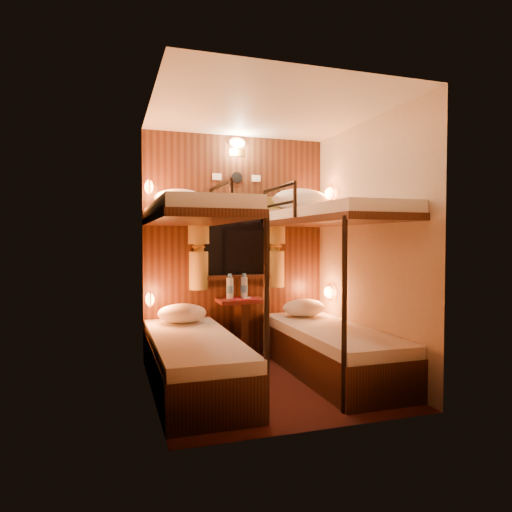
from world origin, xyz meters
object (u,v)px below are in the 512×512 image
object	(u,v)px
bottle_left	(230,288)
bottle_right	(244,288)
table	(241,321)
bunk_left	(194,323)
bunk_right	(330,316)

from	to	relation	value
bottle_left	bottle_right	size ratio (longest dim) A/B	1.00
table	bottle_right	bearing A→B (deg)	33.24
bottle_right	table	bearing A→B (deg)	-146.76
bottle_left	bottle_right	world-z (taller)	same
bottle_left	bunk_left	bearing A→B (deg)	-123.76
bunk_left	bottle_right	bearing A→B (deg)	49.56
table	bottle_right	world-z (taller)	bottle_right
bunk_right	bottle_left	world-z (taller)	bunk_right
bottle_left	bottle_right	bearing A→B (deg)	6.74
bunk_left	table	xyz separation A→B (m)	(0.65, 0.78, -0.14)
table	bottle_left	distance (m)	0.37
table	bottle_left	bearing A→B (deg)	176.40
bunk_right	bottle_left	size ratio (longest dim) A/B	7.14
bunk_left	bottle_right	world-z (taller)	bunk_left
bottle_left	bunk_right	bearing A→B (deg)	-45.75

